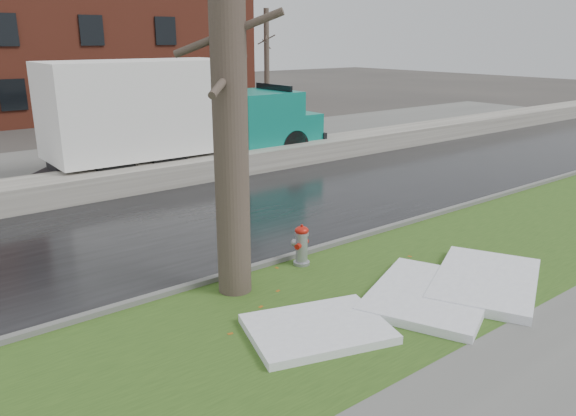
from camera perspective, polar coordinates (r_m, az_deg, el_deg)
ground at (r=11.55m, az=3.68°, el=-6.68°), size 120.00×120.00×0.00m
verge at (r=10.72m, az=8.17°, el=-8.64°), size 60.00×4.50×0.04m
sidewalk at (r=8.91m, az=26.46°, el=-16.05°), size 60.00×3.00×0.05m
road at (r=14.97m, az=-7.82°, el=-1.14°), size 60.00×7.00×0.03m
parking_lot at (r=22.51m, az=-18.90°, el=4.20°), size 60.00×9.00×0.03m
curb at (r=12.22m, az=0.57°, el=-4.91°), size 60.00×0.15×0.14m
snowbank at (r=18.51m, az=-14.49°, el=3.13°), size 60.00×1.60×0.75m
brick_building at (r=38.94m, az=-25.58°, el=15.91°), size 26.00×12.00×10.00m
bg_tree_right at (r=39.37m, az=-2.18°, el=15.03°), size 1.40×1.62×6.50m
fire_hydrant at (r=11.72m, az=1.37°, el=-3.61°), size 0.43×0.41×0.88m
tree at (r=9.80m, az=-6.01°, el=12.87°), size 1.38×1.62×7.74m
box_truck at (r=20.16m, az=-11.39°, el=9.35°), size 11.76×2.88×3.92m
worker at (r=18.68m, az=-16.45°, el=7.24°), size 0.76×0.57×1.89m
snow_patch_near at (r=10.67m, az=14.27°, el=-8.56°), size 3.18×2.87×0.16m
snow_patch_far at (r=9.28m, az=3.02°, el=-12.15°), size 2.58×2.19×0.14m
snow_patch_side at (r=11.53m, az=19.45°, el=-7.00°), size 3.31×2.85×0.18m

